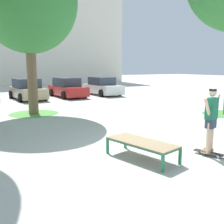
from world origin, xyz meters
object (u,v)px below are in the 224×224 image
at_px(tree_mid_back, 28,2).
at_px(car_tan, 27,90).
at_px(skater, 211,116).
at_px(skate_box, 142,143).
at_px(car_white, 102,87).
at_px(skateboard, 209,153).
at_px(car_red, 67,88).

distance_m(tree_mid_back, car_tan, 7.91).
bearing_deg(car_tan, skater, -85.30).
height_order(skater, tree_mid_back, tree_mid_back).
height_order(skate_box, car_tan, car_tan).
height_order(skater, car_white, skater).
bearing_deg(car_white, tree_mid_back, -139.65).
bearing_deg(car_white, skateboard, -108.13).
bearing_deg(skate_box, car_red, 76.20).
height_order(skateboard, car_tan, car_tan).
height_order(skate_box, car_white, car_white).
relative_size(skateboard, car_tan, 0.19).
bearing_deg(tree_mid_back, car_white, 40.35).
bearing_deg(car_red, car_tan, -179.64).
bearing_deg(car_white, skate_box, -114.80).
bearing_deg(tree_mid_back, skateboard, -74.88).
distance_m(skater, car_white, 15.85).
xyz_separation_m(car_red, car_white, (3.09, -0.07, 0.00)).
xyz_separation_m(skateboard, skater, (-0.00, 0.00, 0.99)).
distance_m(tree_mid_back, car_red, 8.92).
height_order(skate_box, tree_mid_back, tree_mid_back).
distance_m(skate_box, car_red, 14.83).
bearing_deg(skateboard, skater, 107.83).
height_order(tree_mid_back, car_red, tree_mid_back).
distance_m(skater, car_tan, 15.16).
distance_m(skateboard, skater, 0.99).
relative_size(skate_box, car_red, 0.47).
distance_m(skate_box, skateboard, 1.87).
relative_size(car_tan, car_red, 1.01).
bearing_deg(car_white, car_red, 178.75).
bearing_deg(car_red, car_white, -1.25).
bearing_deg(car_red, skate_box, -103.80).
xyz_separation_m(skate_box, car_white, (6.62, 14.33, 0.28)).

